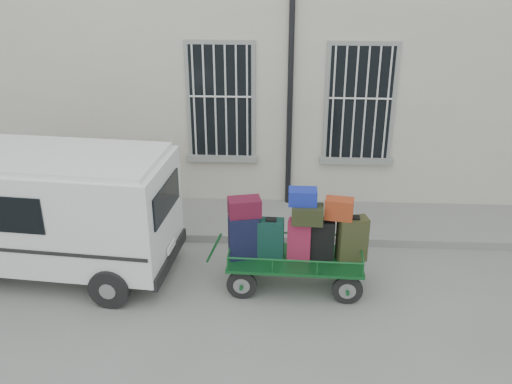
{
  "coord_description": "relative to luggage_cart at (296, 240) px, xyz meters",
  "views": [
    {
      "loc": [
        0.86,
        -7.86,
        5.14
      ],
      "look_at": [
        0.39,
        1.0,
        1.21
      ],
      "focal_mm": 40.0,
      "sensor_mm": 36.0,
      "label": 1
    }
  ],
  "objects": [
    {
      "name": "ground",
      "position": [
        -1.07,
        0.05,
        -0.87
      ],
      "size": [
        80.0,
        80.0,
        0.0
      ],
      "primitive_type": "plane",
      "color": "slate",
      "rests_on": "ground"
    },
    {
      "name": "sidewalk",
      "position": [
        -1.07,
        2.25,
        -0.8
      ],
      "size": [
        24.0,
        1.7,
        0.15
      ],
      "primitive_type": "cube",
      "color": "gray",
      "rests_on": "ground"
    },
    {
      "name": "building",
      "position": [
        -1.07,
        5.54,
        2.13
      ],
      "size": [
        24.0,
        5.15,
        6.0
      ],
      "color": "#BEB3A2",
      "rests_on": "ground"
    },
    {
      "name": "luggage_cart",
      "position": [
        0.0,
        0.0,
        0.0
      ],
      "size": [
        2.55,
        1.03,
        1.72
      ],
      "rotation": [
        0.0,
        0.0,
        -0.03
      ],
      "color": "black",
      "rests_on": "ground"
    },
    {
      "name": "van",
      "position": [
        -4.08,
        0.33,
        0.34
      ],
      "size": [
        4.33,
        2.21,
        2.11
      ],
      "rotation": [
        0.0,
        0.0,
        -0.09
      ],
      "color": "white",
      "rests_on": "ground"
    }
  ]
}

